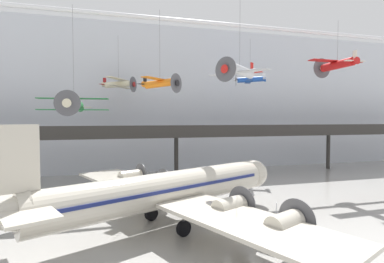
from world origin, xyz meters
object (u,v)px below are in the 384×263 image
Objects in this scene: suspended_plane_blue_trainer at (250,80)px; suspended_plane_silver_racer at (240,70)px; suspended_plane_red_highwing at (337,64)px; suspended_plane_green_biplane at (74,106)px; airliner_silver_main at (163,191)px; stanchion_barrier at (276,209)px; suspended_plane_cream_biplane at (119,84)px; suspended_plane_orange_highwing at (160,83)px.

suspended_plane_blue_trainer is 18.23m from suspended_plane_silver_racer.
suspended_plane_green_biplane is (-34.45, 2.65, -5.98)m from suspended_plane_red_highwing.
airliner_silver_main is 12.54m from stanchion_barrier.
suspended_plane_silver_racer is at bearing 102.55° from suspended_plane_red_highwing.
suspended_plane_red_highwing is 23.21m from stanchion_barrier.
suspended_plane_red_highwing is (16.52, 4.08, 2.14)m from suspended_plane_silver_racer.
suspended_plane_red_highwing is 0.90× the size of suspended_plane_cream_biplane.
suspended_plane_silver_racer is 0.93× the size of suspended_plane_orange_highwing.
suspended_plane_orange_highwing is (1.65, 11.19, 10.77)m from airliner_silver_main.
suspended_plane_cream_biplane is 14.34m from suspended_plane_green_biplane.
suspended_plane_cream_biplane is 13.96m from suspended_plane_orange_highwing.
suspended_plane_orange_highwing is at bearing 57.29° from airliner_silver_main.
stanchion_barrier is at bearing 117.63° from suspended_plane_red_highwing.
suspended_plane_blue_trainer is at bearing 115.68° from suspended_plane_green_biplane.
suspended_plane_blue_trainer is 0.76× the size of suspended_plane_orange_highwing.
airliner_silver_main is 3.83× the size of suspended_plane_red_highwing.
suspended_plane_orange_highwing reaches higher than suspended_plane_green_biplane.
suspended_plane_green_biplane is (-27.00, -9.03, -5.09)m from suspended_plane_blue_trainer.
suspended_plane_red_highwing reaches higher than airliner_silver_main.
suspended_plane_silver_racer reaches higher than stanchion_barrier.
suspended_plane_red_highwing reaches higher than suspended_plane_orange_highwing.
suspended_plane_cream_biplane is at bearing 163.55° from suspended_plane_green_biplane.
suspended_plane_orange_highwing is at bearing 83.75° from suspended_plane_red_highwing.
suspended_plane_blue_trainer is at bearing 71.49° from stanchion_barrier.
suspended_plane_red_highwing is 0.80× the size of suspended_plane_orange_highwing.
suspended_plane_green_biplane is 25.43m from stanchion_barrier.
airliner_silver_main is 30.74m from suspended_plane_blue_trainer.
suspended_plane_cream_biplane reaches higher than stanchion_barrier.
suspended_plane_red_highwing is 32.76m from suspended_plane_cream_biplane.
suspended_plane_cream_biplane is (-12.42, 19.32, 0.26)m from suspended_plane_silver_racer.
suspended_plane_silver_racer is at bearing 82.69° from suspended_plane_blue_trainer.
suspended_plane_silver_racer is at bearing 3.45° from airliner_silver_main.
suspended_plane_orange_highwing is (-7.86, 6.18, -0.93)m from suspended_plane_silver_racer.
suspended_plane_green_biplane is 11.96× the size of stanchion_barrier.
stanchion_barrier is (14.99, -22.96, -14.99)m from suspended_plane_cream_biplane.
stanchion_barrier is at bearing -26.44° from suspended_plane_cream_biplane.
suspended_plane_orange_highwing is at bearing 52.11° from suspended_plane_blue_trainer.
stanchion_barrier is (20.50, -10.37, -10.90)m from suspended_plane_green_biplane.
suspended_plane_orange_highwing is 10.49m from suspended_plane_green_biplane.
suspended_plane_blue_trainer reaches higher than stanchion_barrier.
airliner_silver_main is at bearing -52.78° from suspended_plane_cream_biplane.
suspended_plane_cream_biplane is at bearing -90.54° from suspended_plane_silver_racer.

